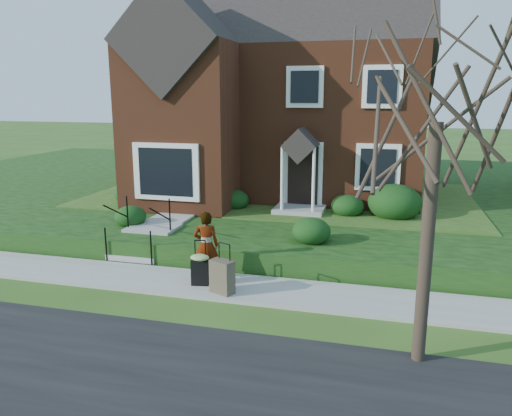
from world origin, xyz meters
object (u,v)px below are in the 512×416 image
(front_steps, at_px, (146,238))
(tree_verge, at_px, (439,97))
(suitcase_olive, at_px, (222,276))
(suitcase_black, at_px, (200,268))
(woman, at_px, (206,245))

(front_steps, distance_m, tree_verge, 9.01)
(suitcase_olive, bearing_deg, front_steps, 165.44)
(suitcase_black, xyz_separation_m, suitcase_olive, (0.64, -0.33, -0.03))
(tree_verge, bearing_deg, suitcase_olive, 156.77)
(suitcase_black, height_order, suitcase_olive, suitcase_olive)
(woman, bearing_deg, front_steps, -45.77)
(woman, relative_size, tree_verge, 0.26)
(suitcase_olive, distance_m, tree_verge, 5.88)
(front_steps, distance_m, suitcase_olive, 3.78)
(front_steps, height_order, tree_verge, tree_verge)
(tree_verge, bearing_deg, suitcase_black, 156.22)
(woman, height_order, suitcase_olive, woman)
(front_steps, height_order, suitcase_olive, front_steps)
(woman, bearing_deg, suitcase_black, 78.18)
(suitcase_black, distance_m, tree_verge, 6.42)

